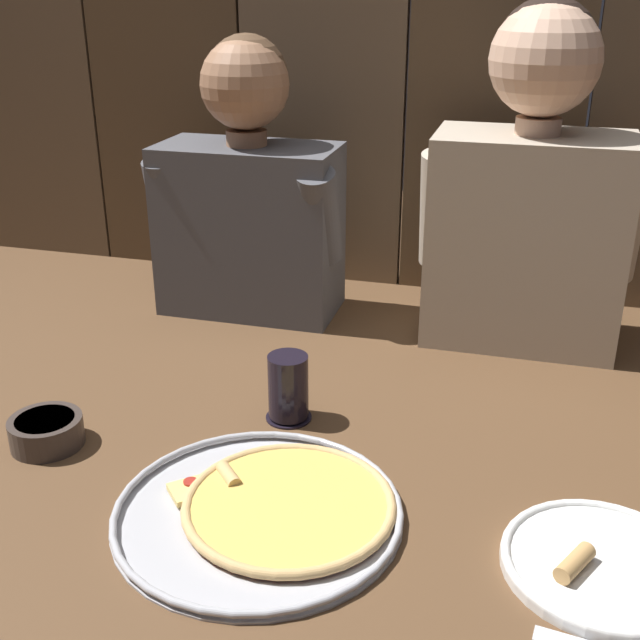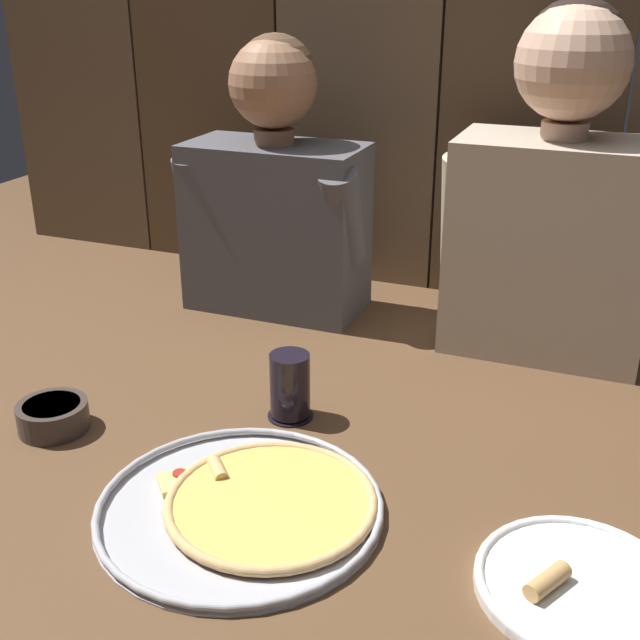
% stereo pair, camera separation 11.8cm
% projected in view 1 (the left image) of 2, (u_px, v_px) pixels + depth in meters
% --- Properties ---
extents(ground_plane, '(3.20, 3.20, 0.00)m').
position_uv_depth(ground_plane, '(306.00, 459.00, 1.16)').
color(ground_plane, brown).
extents(pizza_tray, '(0.38, 0.38, 0.03)m').
position_uv_depth(pizza_tray, '(271.00, 508.00, 1.04)').
color(pizza_tray, '#B2B2B7').
rests_on(pizza_tray, ground).
extents(dinner_plate, '(0.24, 0.24, 0.03)m').
position_uv_depth(dinner_plate, '(602.00, 564.00, 0.94)').
color(dinner_plate, white).
rests_on(dinner_plate, ground).
extents(drinking_glass, '(0.07, 0.07, 0.11)m').
position_uv_depth(drinking_glass, '(288.00, 388.00, 1.25)').
color(drinking_glass, black).
rests_on(drinking_glass, ground).
extents(dipping_bowl, '(0.11, 0.11, 0.04)m').
position_uv_depth(dipping_bowl, '(46.00, 430.00, 1.19)').
color(dipping_bowl, '#3D332D').
rests_on(dipping_bowl, ground).
extents(diner_left, '(0.39, 0.20, 0.55)m').
position_uv_depth(diner_left, '(248.00, 191.00, 1.59)').
color(diner_left, '#4C4C51').
rests_on(diner_left, ground).
extents(diner_right, '(0.39, 0.21, 0.62)m').
position_uv_depth(diner_right, '(531.00, 189.00, 1.44)').
color(diner_right, '#B2A38E').
rests_on(diner_right, ground).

